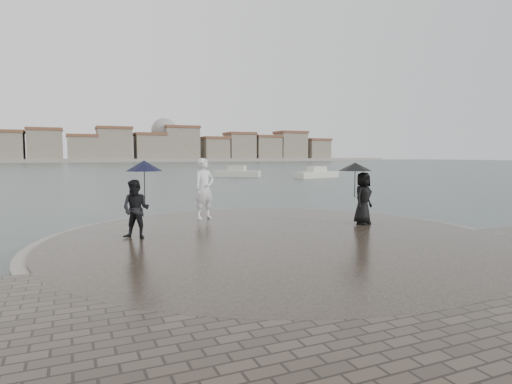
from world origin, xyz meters
name	(u,v)px	position (x,y,z in m)	size (l,w,h in m)	color
ground	(354,284)	(0.00, 0.00, 0.00)	(400.00, 400.00, 0.00)	#2B3835
kerb_ring	(275,243)	(0.00, 3.50, 0.16)	(12.50, 12.50, 0.32)	gray
quay_tip	(275,242)	(0.00, 3.50, 0.18)	(11.90, 11.90, 0.36)	#2D261E
statue	(204,189)	(-0.83, 7.28, 1.40)	(0.76, 0.50, 2.07)	white
visitor_left	(138,197)	(-3.42, 4.68, 1.45)	(1.21, 1.03, 2.04)	black
visitor_right	(361,189)	(3.34, 4.20, 1.49)	(1.26, 1.07, 1.95)	black
far_skyline	(63,147)	(-6.29, 160.71, 5.61)	(260.00, 20.00, 37.00)	gray
boats	(183,175)	(6.14, 38.18, 0.38)	(40.01, 9.85, 1.50)	beige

